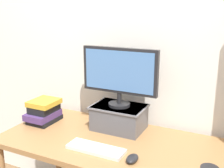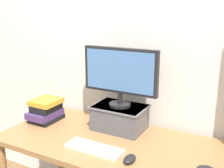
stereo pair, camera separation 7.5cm
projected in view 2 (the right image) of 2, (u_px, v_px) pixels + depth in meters
name	position (u px, v px, depth m)	size (l,w,h in m)	color
back_wall	(140.00, 53.00, 2.09)	(7.00, 0.08, 2.60)	silver
desk	(111.00, 151.00, 1.88)	(1.50, 0.73, 0.78)	#9E7042
riser_box	(120.00, 117.00, 2.01)	(0.37, 0.27, 0.18)	#515156
computer_monitor	(120.00, 73.00, 1.93)	(0.55, 0.15, 0.41)	black
keyboard	(94.00, 148.00, 1.73)	(0.36, 0.12, 0.02)	silver
computer_mouse	(130.00, 159.00, 1.59)	(0.06, 0.10, 0.04)	black
book_stack	(46.00, 110.00, 2.17)	(0.20, 0.25, 0.17)	black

